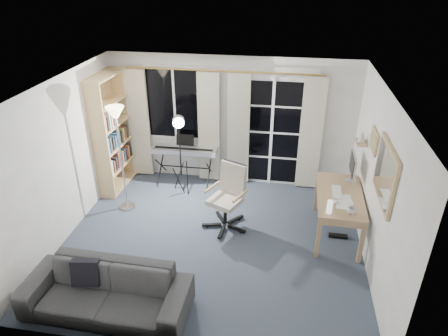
# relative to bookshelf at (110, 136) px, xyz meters

# --- Properties ---
(floor) EXTENTS (4.50, 4.00, 0.02)m
(floor) POSITION_rel_bookshelf_xyz_m (2.13, -1.37, -1.03)
(floor) COLOR #353E4D
(floor) RESTS_ON ground
(window) EXTENTS (1.20, 0.08, 1.40)m
(window) POSITION_rel_bookshelf_xyz_m (1.08, 0.60, 0.48)
(window) COLOR white
(window) RESTS_ON floor
(french_door) EXTENTS (1.32, 0.09, 2.11)m
(french_door) POSITION_rel_bookshelf_xyz_m (2.88, 0.60, 0.00)
(french_door) COLOR white
(french_door) RESTS_ON floor
(curtains) EXTENTS (3.60, 0.07, 2.13)m
(curtains) POSITION_rel_bookshelf_xyz_m (1.99, 0.51, 0.07)
(curtains) COLOR gold
(curtains) RESTS_ON floor
(bookshelf) EXTENTS (0.39, 1.02, 2.15)m
(bookshelf) POSITION_rel_bookshelf_xyz_m (0.00, 0.00, 0.00)
(bookshelf) COLOR tan
(bookshelf) RESTS_ON floor
(torchiere_lamp) EXTENTS (0.37, 0.37, 1.84)m
(torchiere_lamp) POSITION_rel_bookshelf_xyz_m (0.49, -0.69, 0.46)
(torchiere_lamp) COLOR #B2B2B7
(torchiere_lamp) RESTS_ON floor
(keyboard_piano) EXTENTS (1.24, 0.60, 0.89)m
(keyboard_piano) POSITION_rel_bookshelf_xyz_m (1.29, 0.32, -0.34)
(keyboard_piano) COLOR black
(keyboard_piano) RESTS_ON floor
(studio_light) EXTENTS (0.33, 0.34, 1.55)m
(studio_light) POSITION_rel_bookshelf_xyz_m (1.32, -0.07, 0.22)
(studio_light) COLOR black
(studio_light) RESTS_ON floor
(office_chair) EXTENTS (0.73, 0.74, 1.06)m
(office_chair) POSITION_rel_bookshelf_xyz_m (2.32, -0.87, -0.40)
(office_chair) COLOR black
(office_chair) RESTS_ON floor
(desk) EXTENTS (0.71, 1.36, 0.72)m
(desk) POSITION_rel_bookshelf_xyz_m (4.01, -0.88, -0.39)
(desk) COLOR #AA8157
(desk) RESTS_ON floor
(monitor) EXTENTS (0.18, 0.52, 0.45)m
(monitor) POSITION_rel_bookshelf_xyz_m (4.21, -0.43, -0.03)
(monitor) COLOR silver
(monitor) RESTS_ON desk
(desk_clutter) EXTENTS (0.44, 0.82, 0.91)m
(desk_clutter) POSITION_rel_bookshelf_xyz_m (3.94, -1.10, -0.46)
(desk_clutter) COLOR white
(desk_clutter) RESTS_ON desk
(mug) EXTENTS (0.12, 0.10, 0.12)m
(mug) POSITION_rel_bookshelf_xyz_m (4.11, -1.38, -0.24)
(mug) COLOR silver
(mug) RESTS_ON desk
(wall_mirror) EXTENTS (0.04, 0.94, 0.74)m
(wall_mirror) POSITION_rel_bookshelf_xyz_m (4.35, -1.72, 0.53)
(wall_mirror) COLOR tan
(wall_mirror) RESTS_ON floor
(framed_print) EXTENTS (0.03, 0.42, 0.32)m
(framed_print) POSITION_rel_bookshelf_xyz_m (4.36, -0.82, 0.58)
(framed_print) COLOR tan
(framed_print) RESTS_ON floor
(wall_shelf) EXTENTS (0.16, 0.30, 0.18)m
(wall_shelf) POSITION_rel_bookshelf_xyz_m (4.29, -0.32, 0.39)
(wall_shelf) COLOR tan
(wall_shelf) RESTS_ON floor
(sofa) EXTENTS (2.02, 0.64, 0.79)m
(sofa) POSITION_rel_bookshelf_xyz_m (1.12, -2.92, -0.63)
(sofa) COLOR #28282A
(sofa) RESTS_ON floor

